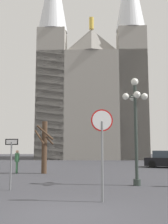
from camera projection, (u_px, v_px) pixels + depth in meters
name	position (u px, v px, depth m)	size (l,w,h in m)	color
ground_plane	(69.00, 215.00, 7.55)	(120.00, 120.00, 0.00)	#38383D
cathedral	(92.00, 93.00, 43.70)	(16.83, 13.93, 33.19)	gray
stop_sign	(102.00, 136.00, 9.56)	(0.78, 0.12, 3.20)	slate
one_way_arrow_sign	(11.00, 158.00, 11.96)	(0.58, 0.08, 2.22)	slate
street_lamp	(135.00, 116.00, 13.63)	(1.29, 1.29, 5.35)	#2D3833
bare_tree	(44.00, 146.00, 19.24)	(1.43, 0.95, 3.67)	#473323
pedestrian_walking	(17.00, 159.00, 19.35)	(0.32, 0.32, 1.62)	#33663F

